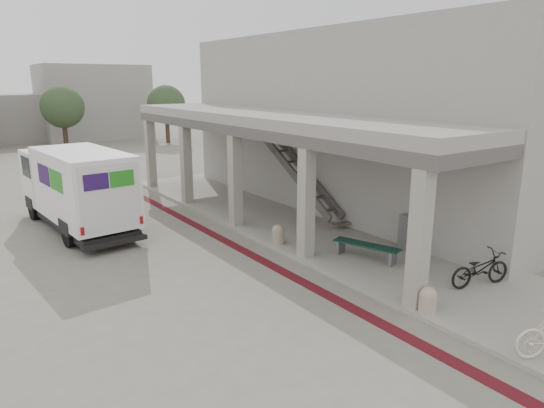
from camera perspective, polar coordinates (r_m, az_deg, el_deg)
ground at (r=12.98m, az=-1.99°, el=-9.08°), size 120.00×120.00×0.00m
bike_lane_stripe at (r=15.05m, az=-2.96°, el=-5.71°), size 0.35×40.00×0.01m
sidewalk at (r=15.35m, az=10.68°, el=-5.32°), size 4.40×28.00×0.12m
transit_building at (r=19.75m, az=7.57°, el=9.11°), size 7.60×17.00×7.00m
tree_mid at (r=40.94m, az=-23.42°, el=10.42°), size 3.20×3.20×4.80m
tree_right at (r=42.39m, az=-12.33°, el=11.34°), size 3.20×3.20×4.80m
fedex_truck at (r=18.38m, az=-22.06°, el=1.90°), size 2.64×6.89×2.88m
bench at (r=14.30m, az=11.01°, el=-5.16°), size 1.03×2.00×0.46m
bollard_near at (r=11.56m, az=17.86°, el=-10.61°), size 0.40×0.40×0.59m
bollard_far at (r=15.40m, az=0.72°, el=-3.54°), size 0.42×0.42×0.62m
utility_cabinet at (r=15.25m, az=16.13°, el=-3.34°), size 0.61×0.75×1.11m
bicycle_black at (r=13.32m, az=23.28°, el=-7.01°), size 1.83×1.02×0.91m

